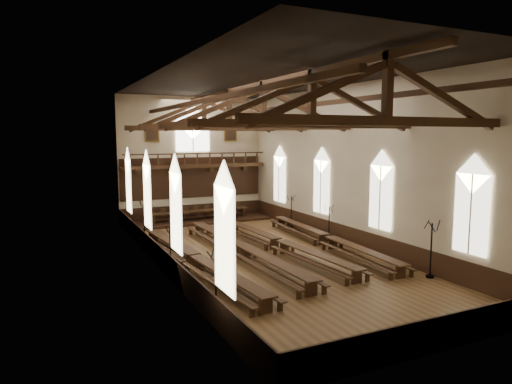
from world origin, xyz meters
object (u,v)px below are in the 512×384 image
(refectory_row_a, at_px, (195,258))
(refectory_row_d, at_px, (328,238))
(refectory_row_c, at_px, (279,242))
(candelabrum_left_near, at_px, (216,296))
(candelabrum_right_far, at_px, (291,217))
(candelabrum_right_mid, at_px, (329,230))
(candelabrum_left_mid, at_px, (170,257))
(candelabrum_left_far, at_px, (145,231))
(refectory_row_b, at_px, (242,248))
(dais, at_px, (200,221))
(candelabrum_right_near, at_px, (431,260))
(high_table, at_px, (200,212))

(refectory_row_a, bearing_deg, refectory_row_d, 6.28)
(refectory_row_c, xyz_separation_m, candelabrum_left_near, (-6.85, -7.64, 0.25))
(refectory_row_c, relative_size, candelabrum_right_far, 5.90)
(candelabrum_left_near, xyz_separation_m, candelabrum_right_mid, (11.10, 8.63, -0.07))
(candelabrum_left_mid, height_order, candelabrum_left_far, candelabrum_left_far)
(refectory_row_b, relative_size, refectory_row_d, 1.03)
(dais, distance_m, candelabrum_left_near, 19.38)
(candelabrum_right_near, height_order, candelabrum_right_mid, candelabrum_right_near)
(refectory_row_d, distance_m, candelabrum_left_far, 11.62)
(candelabrum_left_mid, height_order, candelabrum_right_mid, candelabrum_right_mid)
(refectory_row_b, bearing_deg, refectory_row_d, 0.32)
(refectory_row_a, xyz_separation_m, dais, (4.34, 12.25, -0.46))
(high_table, distance_m, candelabrum_left_far, 7.86)
(refectory_row_b, xyz_separation_m, high_table, (1.27, 11.30, 0.27))
(candelabrum_left_mid, distance_m, candelabrum_right_far, 13.07)
(refectory_row_a, xyz_separation_m, candelabrum_left_mid, (-1.19, 0.37, 0.15))
(refectory_row_a, relative_size, candelabrum_left_near, 5.61)
(refectory_row_a, height_order, candelabrum_right_mid, candelabrum_right_mid)
(refectory_row_b, bearing_deg, candelabrum_left_mid, -172.18)
(candelabrum_right_far, bearing_deg, candelabrum_left_far, -176.87)
(high_table, distance_m, candelabrum_right_near, 19.37)
(refectory_row_c, height_order, candelabrum_right_mid, candelabrum_right_mid)
(refectory_row_d, height_order, dais, refectory_row_d)
(candelabrum_left_near, height_order, candelabrum_right_mid, candelabrum_left_near)
(candelabrum_left_near, bearing_deg, refectory_row_b, 59.61)
(candelabrum_left_far, xyz_separation_m, candelabrum_right_mid, (11.10, -4.35, -0.12))
(refectory_row_b, relative_size, dais, 1.30)
(high_table, distance_m, candelabrum_left_mid, 13.11)
(dais, relative_size, candelabrum_left_near, 4.35)
(refectory_row_d, distance_m, candelabrum_right_mid, 1.66)
(candelabrum_right_near, distance_m, candelabrum_right_mid, 8.62)
(dais, relative_size, high_table, 1.40)
(candelabrum_right_mid, bearing_deg, refectory_row_d, -125.96)
(candelabrum_left_mid, bearing_deg, dais, 65.02)
(candelabrum_left_mid, bearing_deg, candelabrum_right_far, 31.89)
(refectory_row_d, height_order, candelabrum_left_mid, candelabrum_left_mid)
(refectory_row_b, bearing_deg, candelabrum_right_near, -46.70)
(refectory_row_c, height_order, dais, refectory_row_c)
(refectory_row_c, relative_size, refectory_row_d, 1.00)
(refectory_row_c, bearing_deg, candelabrum_right_near, -60.90)
(refectory_row_b, distance_m, candelabrum_left_mid, 4.30)
(refectory_row_d, relative_size, candelabrum_left_near, 5.49)
(candelabrum_right_near, height_order, candelabrum_right_far, candelabrum_right_near)
(refectory_row_c, relative_size, candelabrum_left_mid, 6.20)
(candelabrum_left_near, bearing_deg, candelabrum_right_far, 50.76)
(refectory_row_a, distance_m, candelabrum_right_near, 11.75)
(refectory_row_d, bearing_deg, candelabrum_right_mid, 54.04)
(refectory_row_a, xyz_separation_m, refectory_row_b, (3.07, 0.95, 0.01))
(refectory_row_c, distance_m, candelabrum_left_near, 10.27)
(candelabrum_left_near, bearing_deg, dais, 73.40)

